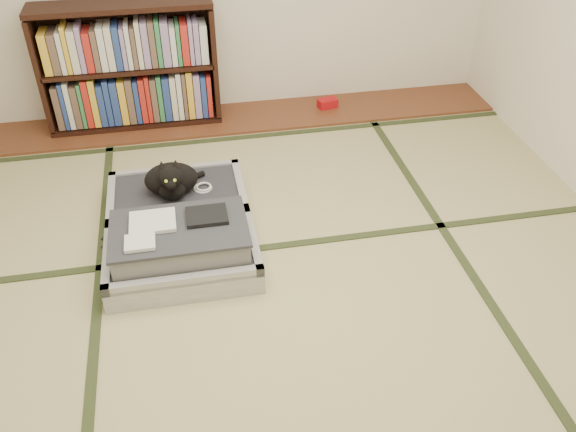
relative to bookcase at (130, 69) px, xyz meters
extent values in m
plane|color=#C1B581|center=(0.79, -2.07, -0.45)|extent=(4.50, 4.50, 0.00)
cube|color=brown|center=(0.79, -0.07, -0.44)|extent=(4.00, 0.50, 0.02)
cube|color=#AC0D12|center=(1.49, -0.04, -0.40)|extent=(0.16, 0.12, 0.07)
cube|color=#2D381E|center=(-0.21, -2.07, -0.45)|extent=(0.05, 4.50, 0.01)
cube|color=#2D381E|center=(1.79, -2.07, -0.45)|extent=(0.05, 4.50, 0.01)
cube|color=#2D381E|center=(0.79, -1.67, -0.45)|extent=(4.00, 0.05, 0.01)
cube|color=#2D381E|center=(0.79, -0.37, -0.45)|extent=(4.00, 0.05, 0.01)
cube|color=black|center=(-0.61, 0.00, 0.02)|extent=(0.04, 0.29, 0.81)
cube|color=black|center=(0.61, 0.00, 0.02)|extent=(0.04, 0.29, 0.81)
cube|color=black|center=(0.00, 0.00, -0.42)|extent=(1.26, 0.29, 0.04)
cube|color=black|center=(0.00, 0.00, 0.46)|extent=(1.26, 0.29, 0.04)
cube|color=black|center=(0.00, 0.00, 0.02)|extent=(1.21, 0.29, 0.03)
cube|color=black|center=(0.00, 0.14, 0.02)|extent=(1.26, 0.02, 0.81)
cube|color=gray|center=(0.00, -0.02, -0.20)|extent=(1.14, 0.20, 0.34)
cube|color=gray|center=(0.00, -0.02, 0.21)|extent=(1.14, 0.20, 0.31)
cube|color=#BBBBC0|center=(0.25, -1.77, -0.38)|extent=(0.82, 0.55, 0.14)
cube|color=#2B2B32|center=(0.25, -1.77, -0.34)|extent=(0.73, 0.46, 0.11)
cube|color=#BBBBC0|center=(0.25, -2.02, -0.30)|extent=(0.82, 0.04, 0.05)
cube|color=#BBBBC0|center=(0.25, -1.52, -0.30)|extent=(0.82, 0.04, 0.05)
cube|color=#BBBBC0|center=(-0.14, -1.77, -0.30)|extent=(0.04, 0.55, 0.05)
cube|color=#BBBBC0|center=(0.64, -1.77, -0.30)|extent=(0.04, 0.55, 0.05)
cube|color=#BBBBC0|center=(0.25, -1.22, -0.38)|extent=(0.82, 0.55, 0.14)
cube|color=#2B2B32|center=(0.25, -1.22, -0.34)|extent=(0.73, 0.46, 0.11)
cube|color=#BBBBC0|center=(0.25, -1.47, -0.30)|extent=(0.82, 0.04, 0.05)
cube|color=#BBBBC0|center=(0.25, -0.97, -0.30)|extent=(0.82, 0.04, 0.05)
cube|color=#BBBBC0|center=(-0.14, -1.22, -0.30)|extent=(0.04, 0.55, 0.05)
cube|color=#BBBBC0|center=(0.64, -1.22, -0.30)|extent=(0.04, 0.55, 0.05)
cylinder|color=black|center=(0.25, -1.50, -0.30)|extent=(0.74, 0.03, 0.03)
cube|color=gray|center=(0.25, -1.77, -0.24)|extent=(0.70, 0.43, 0.14)
cube|color=#34343B|center=(0.25, -1.77, -0.16)|extent=(0.72, 0.45, 0.02)
cube|color=silver|center=(0.12, -1.71, -0.14)|extent=(0.24, 0.20, 0.02)
cube|color=black|center=(0.40, -1.71, -0.14)|extent=(0.22, 0.17, 0.02)
cube|color=silver|center=(0.05, -1.88, -0.14)|extent=(0.15, 0.13, 0.02)
cube|color=white|center=(0.01, -2.03, -0.37)|extent=(0.07, 0.01, 0.05)
cube|color=white|center=(0.14, -2.03, -0.39)|extent=(0.05, 0.01, 0.04)
cube|color=orange|center=(0.52, -2.03, -0.37)|extent=(0.05, 0.01, 0.04)
cube|color=#197F33|center=(0.45, -2.03, -0.35)|extent=(0.04, 0.01, 0.03)
ellipsoid|color=black|center=(0.23, -1.23, -0.20)|extent=(0.32, 0.21, 0.20)
ellipsoid|color=black|center=(0.23, -1.32, -0.22)|extent=(0.16, 0.11, 0.11)
ellipsoid|color=black|center=(0.23, -1.36, -0.10)|extent=(0.14, 0.12, 0.13)
sphere|color=black|center=(0.23, -1.41, -0.12)|extent=(0.06, 0.06, 0.06)
cone|color=black|center=(0.19, -1.33, -0.03)|extent=(0.05, 0.06, 0.06)
cone|color=black|center=(0.27, -1.33, -0.03)|extent=(0.05, 0.06, 0.06)
sphere|color=#A5BF33|center=(0.20, -1.41, -0.09)|extent=(0.02, 0.02, 0.02)
sphere|color=#A5BF33|center=(0.25, -1.41, -0.09)|extent=(0.02, 0.02, 0.02)
cylinder|color=black|center=(0.34, -1.13, -0.27)|extent=(0.19, 0.11, 0.03)
torus|color=white|center=(0.41, -1.23, -0.29)|extent=(0.11, 0.11, 0.02)
torus|color=white|center=(0.41, -1.23, -0.27)|extent=(0.10, 0.10, 0.01)
cube|color=black|center=(-0.05, -1.40, -0.44)|extent=(0.31, 0.21, 0.01)
cube|color=black|center=(-0.16, -1.35, -0.44)|extent=(0.10, 0.16, 0.01)
cube|color=black|center=(0.05, -1.35, -0.44)|extent=(0.18, 0.05, 0.01)
cylinder|color=black|center=(-0.05, -1.28, -0.44)|extent=(0.04, 0.06, 0.01)
camera|label=1|loc=(0.33, -4.35, 1.80)|focal=38.00mm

